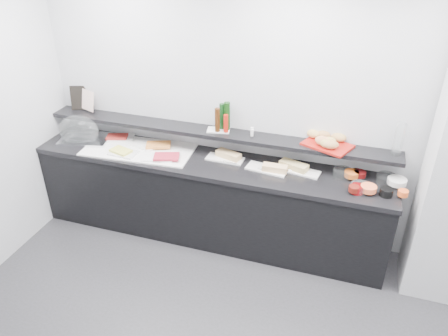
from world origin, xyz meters
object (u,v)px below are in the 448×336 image
(bread_tray, at_px, (327,145))
(carafe, at_px, (399,139))
(cloche_base, at_px, (85,140))
(framed_print, at_px, (82,98))
(sandwich_plate_mid, at_px, (267,169))
(condiment_tray, at_px, (219,130))

(bread_tray, xyz_separation_m, carafe, (0.60, 0.02, 0.14))
(cloche_base, relative_size, framed_print, 1.95)
(bread_tray, bearing_deg, sandwich_plate_mid, -138.20)
(framed_print, bearing_deg, bread_tray, -22.36)
(cloche_base, xyz_separation_m, framed_print, (-0.15, 0.27, 0.36))
(cloche_base, height_order, bread_tray, bread_tray)
(sandwich_plate_mid, height_order, condiment_tray, condiment_tray)
(framed_print, relative_size, condiment_tray, 1.17)
(sandwich_plate_mid, bearing_deg, cloche_base, -172.20)
(cloche_base, distance_m, sandwich_plate_mid, 2.00)
(cloche_base, height_order, carafe, carafe)
(cloche_base, height_order, sandwich_plate_mid, cloche_base)
(cloche_base, distance_m, bread_tray, 2.54)
(condiment_tray, height_order, carafe, carafe)
(framed_print, height_order, bread_tray, framed_print)
(cloche_base, distance_m, carafe, 3.15)
(carafe, bearing_deg, sandwich_plate_mid, -169.83)
(bread_tray, bearing_deg, condiment_tray, -157.44)
(framed_print, distance_m, condiment_tray, 1.61)
(cloche_base, xyz_separation_m, bread_tray, (2.52, 0.19, 0.24))
(cloche_base, relative_size, sandwich_plate_mid, 1.29)
(sandwich_plate_mid, distance_m, carafe, 1.20)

